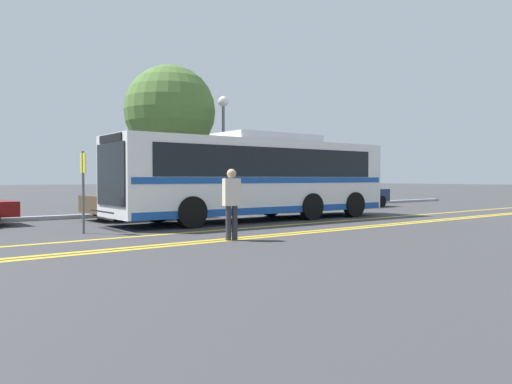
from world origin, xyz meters
name	(u,v)px	position (x,y,z in m)	size (l,w,h in m)	color
ground_plane	(275,218)	(0.00, 0.00, 0.00)	(220.00, 220.00, 0.00)	#38383A
lane_strip_0	(296,224)	(-1.03, -2.33, 0.00)	(0.20, 31.05, 0.01)	gold
lane_strip_1	(337,229)	(-1.03, -4.20, 0.00)	(0.20, 31.05, 0.01)	gold
lane_strip_2	(345,230)	(-1.03, -4.54, 0.00)	(0.20, 31.05, 0.01)	gold
curb_strip	(190,211)	(-1.03, 4.70, 0.07)	(39.05, 0.36, 0.15)	#99999E
transit_bus	(256,175)	(-1.01, -0.13, 1.67)	(11.41, 2.90, 3.20)	white
parked_car_1	(144,200)	(-4.09, 2.93, 0.72)	(4.43, 2.13, 1.41)	#4C3823
parked_car_2	(275,196)	(2.77, 3.25, 0.70)	(4.90, 1.92, 1.37)	olive
parked_car_3	(356,193)	(8.44, 3.23, 0.74)	(4.05, 2.09, 1.48)	navy
pedestrian_0	(232,199)	(-5.22, -4.53, 1.03)	(0.46, 0.31, 1.79)	#2D2D33
bus_stop_sign	(83,181)	(-7.65, -0.74, 1.47)	(0.07, 0.40, 2.32)	#59595E
street_lamp	(223,126)	(1.28, 5.42, 4.09)	(0.51, 0.51, 5.54)	#59595E
tree_0	(170,111)	(-0.37, 7.76, 4.93)	(4.56, 4.56, 7.22)	#513823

